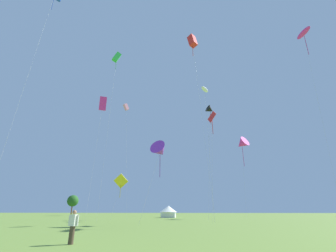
# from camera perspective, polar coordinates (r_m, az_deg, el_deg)

# --- Properties ---
(kite_purple_delta) EXTENTS (3.80, 3.44, 11.09)m
(kite_purple_delta) POSITION_cam_1_polar(r_m,az_deg,el_deg) (32.92, -1.95, -6.10)
(kite_purple_delta) COLOR purple
(kite_purple_delta) RESTS_ON ground
(kite_red_box) EXTENTS (3.52, 2.27, 38.15)m
(kite_red_box) POSITION_cam_1_polar(r_m,az_deg,el_deg) (54.33, 6.02, 20.03)
(kite_red_box) COLOR red
(kite_red_box) RESTS_ON ground
(kite_magenta_parafoil) EXTENTS (2.98, 4.16, 38.47)m
(kite_magenta_parafoil) POSITION_cam_1_polar(r_m,az_deg,el_deg) (61.49, 30.37, 19.10)
(kite_magenta_parafoil) COLOR #E02DA3
(kite_magenta_parafoil) RESTS_ON ground
(kite_red_diamond) EXTENTS (1.69, 2.15, 17.83)m
(kite_red_diamond) POSITION_cam_1_polar(r_m,az_deg,el_deg) (39.82, 10.74, 1.93)
(kite_red_diamond) COLOR red
(kite_red_diamond) RESTS_ON ground
(kite_white_parafoil) EXTENTS (1.87, 2.65, 23.39)m
(kite_white_parafoil) POSITION_cam_1_polar(r_m,az_deg,el_deg) (44.30, 9.01, 8.82)
(kite_white_parafoil) COLOR white
(kite_white_parafoil) RESTS_ON ground
(kite_magenta_box) EXTENTS (2.13, 3.71, 23.77)m
(kite_magenta_box) POSITION_cam_1_polar(r_m,az_deg,el_deg) (49.34, -15.74, 5.31)
(kite_magenta_box) COLOR #E02DA3
(kite_magenta_box) RESTS_ON ground
(kite_yellow_diamond) EXTENTS (3.05, 1.37, 8.74)m
(kite_yellow_diamond) POSITION_cam_1_polar(r_m,az_deg,el_deg) (48.81, -11.52, -13.23)
(kite_yellow_diamond) COLOR yellow
(kite_yellow_diamond) RESTS_ON ground
(kite_magenta_delta) EXTENTS (4.62, 4.62, 20.25)m
(kite_magenta_delta) POSITION_cam_1_polar(r_m,az_deg,el_deg) (64.56, 17.69, -4.20)
(kite_magenta_delta) COLOR #E02DA3
(kite_magenta_delta) RESTS_ON ground
(kite_pink_box) EXTENTS (3.02, 1.92, 27.67)m
(kite_pink_box) POSITION_cam_1_polar(r_m,az_deg,el_deg) (60.68, -10.27, 4.54)
(kite_pink_box) COLOR pink
(kite_pink_box) RESTS_ON ground
(kite_green_box) EXTENTS (2.17, 2.53, 35.41)m
(kite_green_box) POSITION_cam_1_polar(r_m,az_deg,el_deg) (55.60, -12.52, 16.13)
(kite_green_box) COLOR green
(kite_green_box) RESTS_ON ground
(kite_black_delta) EXTENTS (3.17, 2.74, 24.69)m
(kite_black_delta) POSITION_cam_1_polar(r_m,az_deg,el_deg) (54.53, 10.32, 3.91)
(kite_black_delta) COLOR black
(kite_black_delta) RESTS_ON ground
(person_spectator) EXTENTS (0.57, 0.32, 1.73)m
(person_spectator) POSITION_cam_1_polar(r_m,az_deg,el_deg) (14.76, -22.41, -22.02)
(person_spectator) COLOR #473828
(person_spectator) RESTS_ON ground
(festival_tent_right) EXTENTS (4.54, 4.54, 2.95)m
(festival_tent_right) POSITION_cam_1_polar(r_m,az_deg,el_deg) (65.01, 0.10, -20.17)
(festival_tent_right) COLOR white
(festival_tent_right) RESTS_ON ground
(tree_distant_left) EXTENTS (4.20, 4.20, 7.40)m
(tree_distant_left) POSITION_cam_1_polar(r_m,az_deg,el_deg) (100.33, -22.36, -16.66)
(tree_distant_left) COLOR brown
(tree_distant_left) RESTS_ON ground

